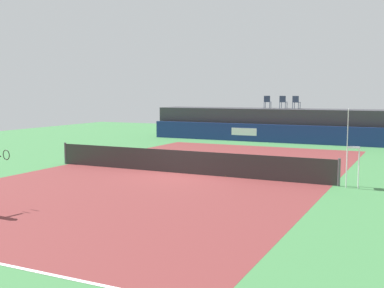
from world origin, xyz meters
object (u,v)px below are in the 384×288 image
(spectator_chair_left, at_px, (283,102))
(tennis_ball, at_px, (226,176))
(net_post_far, at_px, (339,172))
(umpire_chair, at_px, (350,142))
(net_post_near, at_px, (65,153))
(spectator_chair_center, at_px, (296,102))
(spectator_chair_far_left, at_px, (267,101))

(spectator_chair_left, height_order, tennis_ball, spectator_chair_left)
(spectator_chair_left, distance_m, net_post_far, 16.74)
(umpire_chair, bearing_deg, net_post_near, 179.93)
(net_post_far, relative_size, tennis_ball, 14.71)
(net_post_far, bearing_deg, spectator_chair_left, 111.91)
(spectator_chair_center, height_order, net_post_near, spectator_chair_center)
(spectator_chair_far_left, relative_size, spectator_chair_left, 1.00)
(tennis_ball, bearing_deg, spectator_chair_center, 93.32)
(spectator_chair_center, xyz_separation_m, tennis_ball, (0.88, -15.16, -2.66))
(net_post_near, bearing_deg, spectator_chair_center, 64.73)
(spectator_chair_far_left, distance_m, spectator_chair_left, 1.17)
(spectator_chair_center, xyz_separation_m, umpire_chair, (5.58, -15.20, -1.11))
(spectator_chair_left, distance_m, net_post_near, 16.75)
(umpire_chair, distance_m, net_post_far, 1.14)
(spectator_chair_center, height_order, umpire_chair, spectator_chair_center)
(spectator_chair_far_left, height_order, net_post_near, spectator_chair_far_left)
(tennis_ball, bearing_deg, umpire_chair, -0.46)
(spectator_chair_left, height_order, net_post_near, spectator_chair_left)
(spectator_chair_far_left, xyz_separation_m, umpire_chair, (7.71, -15.54, -1.11))
(net_post_near, bearing_deg, umpire_chair, -0.07)
(spectator_chair_far_left, bearing_deg, tennis_ball, -79.01)
(spectator_chair_left, bearing_deg, spectator_chair_center, -12.88)
(net_post_far, bearing_deg, spectator_chair_center, 109.02)
(tennis_ball, bearing_deg, spectator_chair_far_left, 100.99)
(net_post_far, bearing_deg, spectator_chair_far_left, 115.37)
(net_post_near, distance_m, net_post_far, 12.40)
(net_post_near, xyz_separation_m, net_post_far, (12.40, 0.00, 0.00))
(spectator_chair_left, height_order, umpire_chair, spectator_chair_left)
(umpire_chair, xyz_separation_m, net_post_far, (-0.35, 0.02, -1.09))
(spectator_chair_center, distance_m, umpire_chair, 16.23)
(spectator_chair_left, bearing_deg, umpire_chair, -67.01)
(net_post_far, height_order, tennis_ball, net_post_far)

